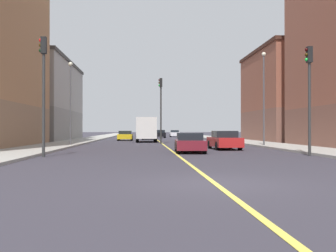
{
  "coord_description": "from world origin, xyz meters",
  "views": [
    {
      "loc": [
        -1.99,
        -11.5,
        1.51
      ],
      "look_at": [
        0.71,
        33.14,
        1.85
      ],
      "focal_mm": 44.42,
      "sensor_mm": 36.0,
      "label": 1
    }
  ],
  "objects_px": {
    "street_lamp_left_near": "(264,89)",
    "car_blue": "(144,134)",
    "car_white": "(174,134)",
    "car_black": "(160,134)",
    "traffic_light_right_near": "(43,80)",
    "car_teal": "(149,135)",
    "traffic_light_left_near": "(309,85)",
    "car_red": "(224,140)",
    "building_left_mid": "(296,96)",
    "street_lamp_right_near": "(70,95)",
    "box_truck": "(146,129)",
    "car_yellow": "(125,136)",
    "building_right_midblock": "(33,101)",
    "traffic_light_median_far": "(161,102)",
    "car_maroon": "(190,143)"
  },
  "relations": [
    {
      "from": "car_blue",
      "to": "car_red",
      "type": "distance_m",
      "value": 46.06
    },
    {
      "from": "building_left_mid",
      "to": "street_lamp_left_near",
      "type": "height_order",
      "value": "building_left_mid"
    },
    {
      "from": "car_blue",
      "to": "building_right_midblock",
      "type": "bearing_deg",
      "value": -127.4
    },
    {
      "from": "car_maroon",
      "to": "traffic_light_right_near",
      "type": "bearing_deg",
      "value": -155.12
    },
    {
      "from": "car_black",
      "to": "building_left_mid",
      "type": "bearing_deg",
      "value": -54.74
    },
    {
      "from": "building_left_mid",
      "to": "traffic_light_right_near",
      "type": "height_order",
      "value": "building_left_mid"
    },
    {
      "from": "building_right_midblock",
      "to": "traffic_light_right_near",
      "type": "bearing_deg",
      "value": -74.6
    },
    {
      "from": "street_lamp_right_near",
      "to": "street_lamp_left_near",
      "type": "bearing_deg",
      "value": -6.53
    },
    {
      "from": "car_white",
      "to": "car_black",
      "type": "bearing_deg",
      "value": -109.54
    },
    {
      "from": "building_right_midblock",
      "to": "car_teal",
      "type": "bearing_deg",
      "value": 11.71
    },
    {
      "from": "car_maroon",
      "to": "car_yellow",
      "type": "xyz_separation_m",
      "value": [
        -5.36,
        28.67,
        0.02
      ]
    },
    {
      "from": "building_right_midblock",
      "to": "traffic_light_median_far",
      "type": "height_order",
      "value": "building_right_midblock"
    },
    {
      "from": "traffic_light_right_near",
      "to": "car_black",
      "type": "distance_m",
      "value": 49.87
    },
    {
      "from": "building_right_midblock",
      "to": "car_white",
      "type": "height_order",
      "value": "building_right_midblock"
    },
    {
      "from": "traffic_light_left_near",
      "to": "car_yellow",
      "type": "bearing_deg",
      "value": 109.71
    },
    {
      "from": "car_teal",
      "to": "traffic_light_left_near",
      "type": "bearing_deg",
      "value": -77.15
    },
    {
      "from": "building_left_mid",
      "to": "car_white",
      "type": "height_order",
      "value": "building_left_mid"
    },
    {
      "from": "traffic_light_median_far",
      "to": "car_yellow",
      "type": "bearing_deg",
      "value": 108.01
    },
    {
      "from": "car_white",
      "to": "street_lamp_left_near",
      "type": "bearing_deg",
      "value": -84.76
    },
    {
      "from": "building_left_mid",
      "to": "car_red",
      "type": "xyz_separation_m",
      "value": [
        -12.65,
        -19.05,
        -4.92
      ]
    },
    {
      "from": "building_left_mid",
      "to": "car_white",
      "type": "xyz_separation_m",
      "value": [
        -12.55,
        31.08,
        -4.93
      ]
    },
    {
      "from": "traffic_light_right_near",
      "to": "car_yellow",
      "type": "distance_m",
      "value": 32.89
    },
    {
      "from": "street_lamp_right_near",
      "to": "car_blue",
      "type": "height_order",
      "value": "street_lamp_right_near"
    },
    {
      "from": "car_red",
      "to": "car_black",
      "type": "xyz_separation_m",
      "value": [
        -3.05,
        41.25,
        0.01
      ]
    },
    {
      "from": "car_yellow",
      "to": "traffic_light_median_far",
      "type": "bearing_deg",
      "value": -71.99
    },
    {
      "from": "traffic_light_left_near",
      "to": "street_lamp_right_near",
      "type": "distance_m",
      "value": 21.08
    },
    {
      "from": "building_right_midblock",
      "to": "box_truck",
      "type": "distance_m",
      "value": 17.6
    },
    {
      "from": "street_lamp_left_near",
      "to": "car_red",
      "type": "xyz_separation_m",
      "value": [
        -4.3,
        -4.39,
        -4.24
      ]
    },
    {
      "from": "street_lamp_right_near",
      "to": "car_white",
      "type": "relative_size",
      "value": 1.63
    },
    {
      "from": "street_lamp_left_near",
      "to": "car_white",
      "type": "distance_m",
      "value": 46.13
    },
    {
      "from": "building_right_midblock",
      "to": "box_truck",
      "type": "bearing_deg",
      "value": -28.51
    },
    {
      "from": "traffic_light_right_near",
      "to": "car_red",
      "type": "relative_size",
      "value": 1.45
    },
    {
      "from": "car_black",
      "to": "car_yellow",
      "type": "xyz_separation_m",
      "value": [
        -5.34,
        -16.48,
        -0.03
      ]
    },
    {
      "from": "car_black",
      "to": "car_maroon",
      "type": "bearing_deg",
      "value": -89.97
    },
    {
      "from": "traffic_light_right_near",
      "to": "car_teal",
      "type": "bearing_deg",
      "value": 80.48
    },
    {
      "from": "street_lamp_right_near",
      "to": "car_yellow",
      "type": "xyz_separation_m",
      "value": [
        4.01,
        18.47,
        -3.9
      ]
    },
    {
      "from": "car_black",
      "to": "traffic_light_right_near",
      "type": "bearing_deg",
      "value": -99.68
    },
    {
      "from": "traffic_light_left_near",
      "to": "street_lamp_left_near",
      "type": "bearing_deg",
      "value": 85.23
    },
    {
      "from": "car_yellow",
      "to": "box_truck",
      "type": "xyz_separation_m",
      "value": [
        2.74,
        -6.87,
        0.91
      ]
    },
    {
      "from": "car_blue",
      "to": "car_yellow",
      "type": "relative_size",
      "value": 1.04
    },
    {
      "from": "traffic_light_left_near",
      "to": "traffic_light_median_far",
      "type": "height_order",
      "value": "traffic_light_median_far"
    },
    {
      "from": "street_lamp_right_near",
      "to": "car_red",
      "type": "relative_size",
      "value": 1.62
    },
    {
      "from": "street_lamp_left_near",
      "to": "car_blue",
      "type": "bearing_deg",
      "value": 103.71
    },
    {
      "from": "car_teal",
      "to": "car_red",
      "type": "xyz_separation_m",
      "value": [
        5.19,
        -29.34,
        -0.01
      ]
    },
    {
      "from": "street_lamp_right_near",
      "to": "box_truck",
      "type": "distance_m",
      "value": 13.75
    },
    {
      "from": "building_left_mid",
      "to": "car_black",
      "type": "distance_m",
      "value": 27.63
    },
    {
      "from": "building_left_mid",
      "to": "car_teal",
      "type": "xyz_separation_m",
      "value": [
        -17.84,
        10.29,
        -4.91
      ]
    },
    {
      "from": "box_truck",
      "to": "street_lamp_right_near",
      "type": "bearing_deg",
      "value": -120.17
    },
    {
      "from": "car_teal",
      "to": "box_truck",
      "type": "height_order",
      "value": "box_truck"
    },
    {
      "from": "building_left_mid",
      "to": "street_lamp_left_near",
      "type": "relative_size",
      "value": 1.98
    }
  ]
}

